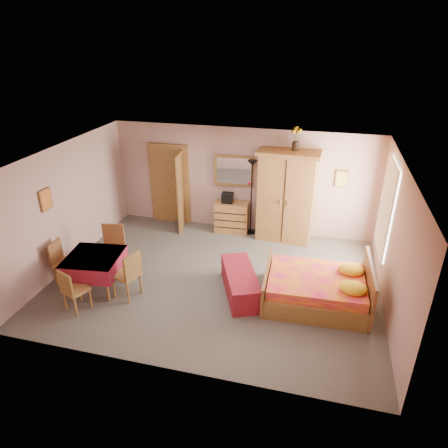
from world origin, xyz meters
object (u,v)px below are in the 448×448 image
(wardrobe, at_px, (286,197))
(bench, at_px, (240,282))
(chair_west, at_px, (66,263))
(chair_east, at_px, (126,274))
(floor_lamp, at_px, (251,198))
(chair_south, at_px, (76,289))
(chair_north, at_px, (112,250))
(wall_mirror, at_px, (234,171))
(dining_table, at_px, (96,272))
(stereo, at_px, (228,198))
(sunflower_vase, at_px, (296,138))
(bed, at_px, (316,281))
(chest_of_drawers, at_px, (232,217))

(wardrobe, xyz_separation_m, bench, (-0.55, -2.52, -0.86))
(chair_west, bearing_deg, wardrobe, 124.84)
(chair_west, xyz_separation_m, chair_east, (1.38, -0.12, 0.03))
(floor_lamp, distance_m, chair_south, 4.57)
(chair_south, xyz_separation_m, chair_north, (-0.01, 1.36, 0.07))
(chair_north, bearing_deg, chair_south, 78.35)
(wall_mirror, distance_m, chair_east, 3.78)
(bench, relative_size, dining_table, 1.44)
(wall_mirror, distance_m, chair_south, 4.59)
(dining_table, bearing_deg, chair_east, -5.15)
(wardrobe, bearing_deg, chair_west, -139.92)
(stereo, height_order, dining_table, stereo)
(wall_mirror, relative_size, chair_west, 1.09)
(sunflower_vase, xyz_separation_m, bench, (-0.66, -2.61, -2.23))
(bed, height_order, chair_north, chair_north)
(sunflower_vase, xyz_separation_m, chair_east, (-2.75, -3.22, -1.99))
(wall_mirror, height_order, chair_west, wall_mirror)
(chest_of_drawers, bearing_deg, chair_south, -121.49)
(dining_table, height_order, chair_south, chair_south)
(chair_east, bearing_deg, floor_lamp, -13.27)
(wall_mirror, height_order, floor_lamp, wall_mirror)
(bench, xyz_separation_m, chair_east, (-2.09, -0.60, 0.24))
(stereo, relative_size, bench, 0.19)
(bench, xyz_separation_m, dining_table, (-2.78, -0.54, 0.13))
(floor_lamp, bearing_deg, stereo, -174.81)
(wall_mirror, relative_size, bed, 0.51)
(sunflower_vase, height_order, bed, sunflower_vase)
(chest_of_drawers, relative_size, sunflower_vase, 1.56)
(chair_south, relative_size, chair_east, 0.88)
(floor_lamp, bearing_deg, wall_mirror, 160.39)
(floor_lamp, bearing_deg, wardrobe, -5.40)
(chair_west, bearing_deg, bench, 95.96)
(stereo, xyz_separation_m, chair_north, (-1.90, -2.39, -0.42))
(chair_south, distance_m, chair_north, 1.36)
(chest_of_drawers, xyz_separation_m, wardrobe, (1.33, -0.04, 0.71))
(wall_mirror, relative_size, dining_table, 0.97)
(chest_of_drawers, distance_m, sunflower_vase, 2.53)
(bench, bearing_deg, wardrobe, 77.71)
(bed, bearing_deg, floor_lamp, 122.30)
(chair_south, bearing_deg, chair_east, 63.30)
(bench, relative_size, chair_east, 1.51)
(stereo, distance_m, chair_east, 3.40)
(dining_table, height_order, chair_east, chair_east)
(chest_of_drawers, height_order, floor_lamp, floor_lamp)
(sunflower_vase, xyz_separation_m, chair_south, (-3.44, -3.82, -2.05))
(sunflower_vase, xyz_separation_m, chair_west, (-4.13, -3.10, -2.02))
(stereo, bearing_deg, bench, -70.87)
(wall_mirror, relative_size, floor_lamp, 0.52)
(chest_of_drawers, xyz_separation_m, chair_south, (-2.00, -3.77, 0.03))
(chest_of_drawers, relative_size, bench, 0.57)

